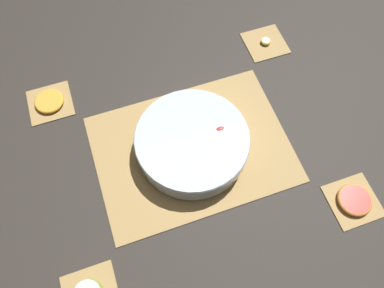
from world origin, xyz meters
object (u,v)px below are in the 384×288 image
Objects in this scene: fruit_salad_bowl at (192,142)px; banana_coin_single at (266,41)px; grapefruit_slice at (355,200)px; orange_slice_whole at (49,101)px.

banana_coin_single is (0.34, 0.27, -0.03)m from fruit_salad_bowl.
fruit_salad_bowl is 0.44m from grapefruit_slice.
grapefruit_slice is at bearing -90.00° from banana_coin_single.
fruit_salad_bowl is 0.44m from banana_coin_single.
banana_coin_single is at bearing 90.00° from grapefruit_slice.
fruit_salad_bowl is 3.45× the size of grapefruit_slice.
fruit_salad_bowl reaches higher than banana_coin_single.
orange_slice_whole is at bearing 180.00° from banana_coin_single.
banana_coin_single is at bearing 0.00° from orange_slice_whole.
banana_coin_single is 0.35× the size of grapefruit_slice.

